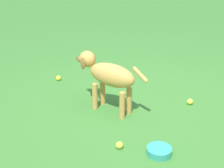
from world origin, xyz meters
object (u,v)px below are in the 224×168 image
tennis_ball_2 (119,145)px  water_bowl (159,151)px  dog (108,75)px  tennis_ball_1 (190,102)px  tennis_ball_0 (58,78)px

tennis_ball_2 → water_bowl: tennis_ball_2 is taller
dog → tennis_ball_2: (0.39, 0.62, -0.37)m
tennis_ball_1 → tennis_ball_2: 1.15m
tennis_ball_1 → water_bowl: 1.02m
dog → water_bowl: bearing=155.1°
tennis_ball_0 → tennis_ball_2: size_ratio=1.00×
tennis_ball_0 → tennis_ball_1: same height
tennis_ball_2 → water_bowl: size_ratio=0.30×
tennis_ball_0 → tennis_ball_1: (-0.73, 1.51, 0.00)m
tennis_ball_1 → water_bowl: size_ratio=0.30×
tennis_ball_2 → water_bowl: bearing=125.4°
tennis_ball_0 → water_bowl: bearing=83.7°
tennis_ball_0 → water_bowl: tennis_ball_0 is taller
dog → water_bowl: (0.19, 0.90, -0.37)m
water_bowl → tennis_ball_0: bearing=-96.3°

